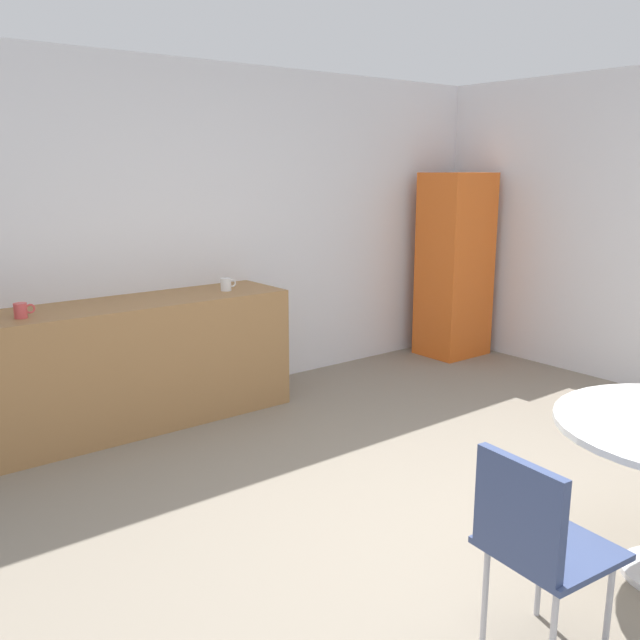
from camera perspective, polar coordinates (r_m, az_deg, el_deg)
The scene contains 7 objects.
ground_plane at distance 3.61m, azimuth 14.65°, elevation -18.00°, with size 6.00×6.00×0.00m, color gray.
wall_back at distance 5.47m, azimuth -10.39°, elevation 7.06°, with size 6.00×0.10×2.60m, color silver.
counter_block at distance 5.01m, azimuth -15.65°, elevation -3.64°, with size 2.34×0.60×0.90m, color #9E7042.
locker_cabinet at distance 6.77m, azimuth 11.17°, elevation 4.50°, with size 0.60×0.50×1.76m, color orange.
chair_navy at distance 2.69m, azimuth 17.42°, elevation -16.74°, with size 0.46×0.46×0.83m.
mug_white at distance 5.21m, azimuth -7.82°, elevation 2.97°, with size 0.13×0.08×0.09m.
mug_green at distance 4.61m, azimuth -23.68°, elevation 0.73°, with size 0.13×0.08×0.09m.
Camera 1 is at (-2.53, -1.82, 1.82)m, focal length 38.34 mm.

